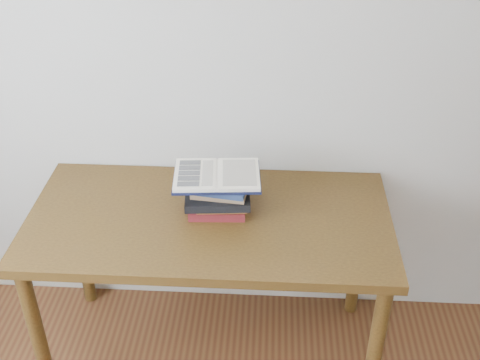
{
  "coord_description": "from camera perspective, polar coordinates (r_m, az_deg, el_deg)",
  "views": [
    {
      "loc": [
        0.2,
        -0.52,
        2.2
      ],
      "look_at": [
        0.09,
        1.33,
        0.98
      ],
      "focal_mm": 45.0,
      "sensor_mm": 36.0,
      "label": 1
    }
  ],
  "objects": [
    {
      "name": "open_book",
      "position": [
        2.33,
        -2.19,
        0.43
      ],
      "size": [
        0.35,
        0.26,
        0.03
      ],
      "rotation": [
        0.0,
        0.0,
        0.08
      ],
      "color": "black",
      "rests_on": "book_stack"
    },
    {
      "name": "book_stack",
      "position": [
        2.37,
        -2.06,
        -1.5
      ],
      "size": [
        0.27,
        0.2,
        0.15
      ],
      "color": "maroon",
      "rests_on": "desk"
    },
    {
      "name": "room_shell",
      "position": [
        0.83,
        -17.92,
        -12.69
      ],
      "size": [
        3.54,
        3.54,
        2.62
      ],
      "color": "#B7B6AD",
      "rests_on": "ground"
    },
    {
      "name": "desk",
      "position": [
        2.45,
        -2.89,
        -5.29
      ],
      "size": [
        1.44,
        0.72,
        0.77
      ],
      "color": "#4F3513",
      "rests_on": "ground"
    }
  ]
}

